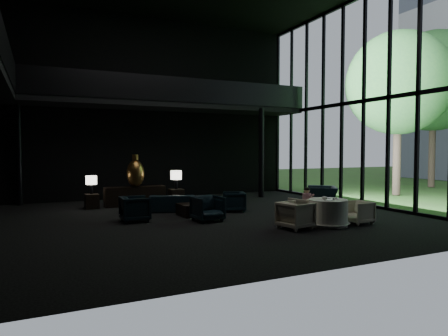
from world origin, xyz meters
name	(u,v)px	position (x,y,z in m)	size (l,w,h in m)	color
floor	(192,219)	(0.00, 0.00, 0.00)	(14.00, 12.00, 0.02)	black
wall_back	(145,108)	(0.00, 6.00, 4.00)	(14.00, 0.04, 8.00)	black
wall_front	(314,42)	(0.00, -6.00, 4.00)	(14.00, 0.04, 8.00)	black
curtain_wall	(364,101)	(6.95, 0.00, 4.00)	(0.20, 12.00, 8.00)	black
mezzanine_back	(173,107)	(1.00, 5.00, 4.00)	(12.00, 2.00, 0.25)	black
railing_left	(6,53)	(-5.00, 0.00, 4.60)	(0.06, 12.00, 1.00)	black
railing_back	(181,89)	(1.00, 4.00, 4.60)	(12.00, 0.06, 1.00)	black
column_nw	(19,154)	(-5.00, 5.70, 2.00)	(0.24, 0.24, 4.00)	black
column_ne	(261,153)	(4.80, 4.00, 2.00)	(0.24, 0.24, 4.00)	black
tree_near	(398,83)	(11.00, 2.00, 5.23)	(4.80, 4.80, 7.65)	#382D23
tree_far	(434,81)	(16.00, 4.00, 5.99)	(5.60, 5.60, 8.80)	#382D23
console	(135,196)	(-0.97, 3.68, 0.37)	(2.30, 0.52, 0.73)	black
bronze_urn	(135,173)	(-0.97, 3.57, 1.26)	(0.66, 0.66, 1.23)	olive
side_table_left	(92,201)	(-2.57, 3.59, 0.26)	(0.48, 0.48, 0.53)	black
table_lamp_left	(91,181)	(-2.57, 3.68, 1.01)	(0.40, 0.40, 0.67)	black
side_table_right	(176,196)	(0.63, 3.52, 0.29)	(0.53, 0.53, 0.59)	black
table_lamp_right	(176,176)	(0.63, 3.52, 1.11)	(0.44, 0.44, 0.73)	black
sofa	(172,200)	(-0.10, 1.72, 0.39)	(1.97, 0.58, 0.77)	black
lounge_armchair_west	(135,206)	(-1.71, 0.31, 0.45)	(0.88, 0.82, 0.90)	#19353F
lounge_armchair_east	(234,201)	(1.85, 0.79, 0.36)	(0.71, 0.66, 0.73)	#0F2D36
lounge_armchair_south	(208,206)	(0.29, -0.56, 0.45)	(0.88, 0.82, 0.90)	#13272A
window_armchair	(323,192)	(5.38, 0.41, 0.56)	(1.28, 0.83, 1.12)	#11333C
coffee_table	(193,210)	(0.25, 0.59, 0.19)	(0.86, 0.86, 0.38)	black
dining_table	(328,214)	(3.11, -2.66, 0.33)	(1.22, 1.22, 0.75)	white
dining_chair_north	(306,208)	(2.97, -1.83, 0.41)	(0.81, 0.75, 0.83)	#EBE4C7
dining_chair_east	(358,212)	(4.11, -2.76, 0.34)	(0.66, 0.62, 0.68)	beige
dining_chair_west	(296,213)	(2.02, -2.63, 0.43)	(0.84, 0.79, 0.87)	beige
child	(307,196)	(3.13, -1.63, 0.72)	(0.26, 0.26, 0.56)	beige
plate_a	(328,200)	(2.97, -2.84, 0.76)	(0.26, 0.26, 0.02)	white
plate_b	(328,198)	(3.31, -2.42, 0.76)	(0.20, 0.20, 0.01)	white
saucer	(336,199)	(3.35, -2.70, 0.76)	(0.16, 0.16, 0.01)	white
coffee_cup	(336,198)	(3.35, -2.71, 0.79)	(0.07, 0.07, 0.05)	white
cereal_bowl	(325,198)	(3.04, -2.59, 0.79)	(0.17, 0.17, 0.08)	white
cream_pot	(334,199)	(3.14, -2.86, 0.78)	(0.06, 0.06, 0.07)	#99999E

